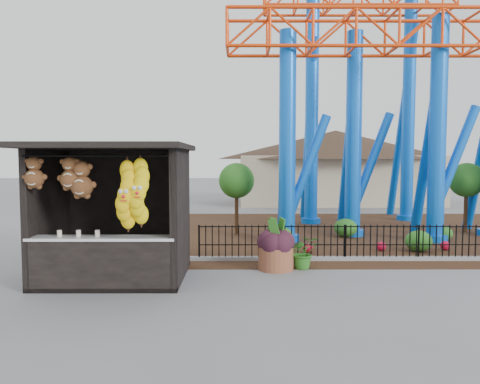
{
  "coord_description": "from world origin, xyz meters",
  "views": [
    {
      "loc": [
        -0.11,
        -9.62,
        2.78
      ],
      "look_at": [
        -0.09,
        1.5,
        2.0
      ],
      "focal_mm": 35.0,
      "sensor_mm": 36.0,
      "label": 1
    }
  ],
  "objects_px": {
    "potted_plant": "(303,252)",
    "roller_coaster": "(378,62)",
    "terracotta_planter": "(276,258)",
    "prize_booth": "(112,215)"
  },
  "relations": [
    {
      "from": "potted_plant",
      "to": "roller_coaster",
      "type": "bearing_deg",
      "value": 53.76
    },
    {
      "from": "roller_coaster",
      "to": "terracotta_planter",
      "type": "xyz_separation_m",
      "value": [
        -4.3,
        -6.23,
        -6.15
      ]
    },
    {
      "from": "prize_booth",
      "to": "potted_plant",
      "type": "bearing_deg",
      "value": 14.96
    },
    {
      "from": "prize_booth",
      "to": "roller_coaster",
      "type": "bearing_deg",
      "value": 42.06
    },
    {
      "from": "prize_booth",
      "to": "terracotta_planter",
      "type": "distance_m",
      "value": 4.15
    },
    {
      "from": "prize_booth",
      "to": "roller_coaster",
      "type": "relative_size",
      "value": 0.32
    },
    {
      "from": "prize_booth",
      "to": "roller_coaster",
      "type": "height_order",
      "value": "roller_coaster"
    },
    {
      "from": "prize_booth",
      "to": "terracotta_planter",
      "type": "relative_size",
      "value": 3.98
    },
    {
      "from": "terracotta_planter",
      "to": "prize_booth",
      "type": "bearing_deg",
      "value": -164.1
    },
    {
      "from": "prize_booth",
      "to": "potted_plant",
      "type": "distance_m",
      "value": 4.81
    }
  ]
}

